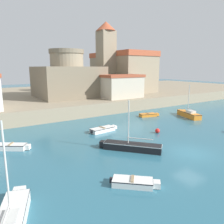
% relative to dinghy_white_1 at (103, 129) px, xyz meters
% --- Properties ---
extents(ground_plane, '(200.00, 200.00, 0.00)m').
position_rel_dinghy_white_1_xyz_m(ground_plane, '(3.27, -10.56, -0.28)').
color(ground_plane, '#2D667A').
extents(quay_seawall, '(120.00, 40.00, 2.10)m').
position_rel_dinghy_white_1_xyz_m(quay_seawall, '(3.27, 27.82, 0.77)').
color(quay_seawall, gray).
rests_on(quay_seawall, ground).
extents(dinghy_white_1, '(3.92, 1.61, 0.60)m').
position_rel_dinghy_white_1_xyz_m(dinghy_white_1, '(0.00, 0.00, 0.00)').
color(dinghy_white_1, white).
rests_on(dinghy_white_1, ground).
extents(dinghy_white_2, '(2.98, 2.80, 0.56)m').
position_rel_dinghy_white_1_xyz_m(dinghy_white_2, '(-4.88, -12.21, -0.02)').
color(dinghy_white_2, white).
rests_on(dinghy_white_2, ground).
extents(dinghy_white_3, '(3.14, 2.52, 0.63)m').
position_rel_dinghy_white_1_xyz_m(dinghy_white_3, '(-10.64, -0.43, 0.02)').
color(dinghy_white_3, white).
rests_on(dinghy_white_3, ground).
extents(sailboat_black_4, '(4.67, 5.20, 4.91)m').
position_rel_dinghy_white_1_xyz_m(sailboat_black_4, '(-1.00, -6.97, 0.12)').
color(sailboat_black_4, black).
rests_on(sailboat_black_4, ground).
extents(sailboat_orange_5, '(2.85, 5.48, 5.23)m').
position_rel_dinghy_white_1_xyz_m(sailboat_orange_5, '(15.81, -0.59, 0.21)').
color(sailboat_orange_5, orange).
rests_on(sailboat_orange_5, ground).
extents(sailboat_white_6, '(2.97, 5.83, 5.54)m').
position_rel_dinghy_white_1_xyz_m(sailboat_white_6, '(-12.60, -12.26, 0.19)').
color(sailboat_white_6, white).
rests_on(sailboat_white_6, ground).
extents(dinghy_orange_7, '(3.40, 1.87, 0.57)m').
position_rel_dinghy_white_1_xyz_m(dinghy_orange_7, '(10.69, 3.32, -0.01)').
color(dinghy_orange_7, orange).
rests_on(dinghy_orange_7, ground).
extents(mooring_buoy, '(0.57, 0.57, 0.57)m').
position_rel_dinghy_white_1_xyz_m(mooring_buoy, '(5.24, -4.22, 0.00)').
color(mooring_buoy, red).
rests_on(mooring_buoy, ground).
extents(church, '(13.04, 17.55, 15.69)m').
position_rel_dinghy_white_1_xyz_m(church, '(18.53, 22.60, 7.02)').
color(church, gray).
rests_on(church, quay_seawall).
extents(fortress, '(11.92, 11.92, 9.28)m').
position_rel_dinghy_white_1_xyz_m(fortress, '(3.27, 19.33, 5.34)').
color(fortress, '#796C57').
rests_on(fortress, quay_seawall).
extents(harbor_shed_mid_row, '(8.03, 4.70, 4.47)m').
position_rel_dinghy_white_1_xyz_m(harbor_shed_mid_row, '(11.27, 11.74, 4.08)').
color(harbor_shed_mid_row, '#BCB29E').
rests_on(harbor_shed_mid_row, quay_seawall).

